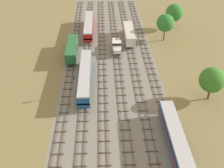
# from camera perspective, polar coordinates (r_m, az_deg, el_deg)

# --- Properties ---
(ground_plane) EXTENTS (480.00, 480.00, 0.00)m
(ground_plane) POSITION_cam_1_polar(r_m,az_deg,el_deg) (73.99, -0.12, 0.65)
(ground_plane) COLOR olive
(ballast_bed) EXTENTS (25.83, 176.00, 0.01)m
(ballast_bed) POSITION_cam_1_polar(r_m,az_deg,el_deg) (73.99, -0.12, 0.66)
(ballast_bed) COLOR gray
(ballast_bed) RESTS_ON ground
(track_far_left) EXTENTS (2.40, 126.00, 0.29)m
(track_far_left) POSITION_cam_1_polar(r_m,az_deg,el_deg) (75.22, -8.48, 0.97)
(track_far_left) COLOR #47382D
(track_far_left) RESTS_ON ground
(track_left) EXTENTS (2.40, 126.00, 0.29)m
(track_left) POSITION_cam_1_polar(r_m,az_deg,el_deg) (74.84, -5.16, 1.05)
(track_left) COLOR #47382D
(track_left) RESTS_ON ground
(track_centre_left) EXTENTS (2.40, 126.00, 0.29)m
(track_centre_left) POSITION_cam_1_polar(r_m,az_deg,el_deg) (74.72, -1.82, 1.12)
(track_centre_left) COLOR #47382D
(track_centre_left) RESTS_ON ground
(track_centre) EXTENTS (2.40, 126.00, 0.29)m
(track_centre) POSITION_cam_1_polar(r_m,az_deg,el_deg) (74.86, 1.52, 1.20)
(track_centre) COLOR #47382D
(track_centre) RESTS_ON ground
(track_centre_right) EXTENTS (2.40, 126.00, 0.29)m
(track_centre_right) POSITION_cam_1_polar(r_m,az_deg,el_deg) (75.25, 4.84, 1.26)
(track_centre_right) COLOR #47382D
(track_centre_right) RESTS_ON ground
(track_right) EXTENTS (2.40, 126.00, 0.29)m
(track_right) POSITION_cam_1_polar(r_m,az_deg,el_deg) (75.88, 8.12, 1.33)
(track_right) COLOR #47382D
(track_right) RESTS_ON ground
(diesel_railcar_right_nearest) EXTENTS (2.96, 20.50, 3.80)m
(diesel_railcar_right_nearest) POSITION_cam_1_polar(r_m,az_deg,el_deg) (54.92, 12.55, -10.80)
(diesel_railcar_right_nearest) COLOR #194C8C
(diesel_railcar_right_nearest) RESTS_ON ground
(passenger_coach_left_near) EXTENTS (2.96, 22.00, 3.80)m
(passenger_coach_left_near) POSITION_cam_1_polar(r_m,az_deg,el_deg) (71.48, -5.33, 1.67)
(passenger_coach_left_near) COLOR #194C8C
(passenger_coach_left_near) RESTS_ON ground
(freight_boxcar_far_left_mid) EXTENTS (2.87, 14.00, 3.60)m
(freight_boxcar_far_left_mid) POSITION_cam_1_polar(r_m,az_deg,el_deg) (85.22, -7.88, 6.97)
(freight_boxcar_far_left_mid) COLOR #286638
(freight_boxcar_far_left_mid) RESTS_ON ground
(shunter_loco_centre_midfar) EXTENTS (2.74, 8.46, 3.10)m
(shunter_loco_centre_midfar) POSITION_cam_1_polar(r_m,az_deg,el_deg) (87.21, 0.92, 7.63)
(shunter_loco_centre_midfar) COLOR white
(shunter_loco_centre_midfar) RESTS_ON ground
(freight_boxcar_centre_right_far) EXTENTS (2.87, 14.00, 3.60)m
(freight_boxcar_centre_right_far) POSITION_cam_1_polar(r_m,az_deg,el_deg) (94.05, 3.38, 9.89)
(freight_boxcar_centre_right_far) COLOR beige
(freight_boxcar_centre_right_far) RESTS_ON ground
(diesel_railcar_left_farther) EXTENTS (2.96, 20.50, 3.80)m
(diesel_railcar_left_farther) POSITION_cam_1_polar(r_m,az_deg,el_deg) (99.90, -4.63, 11.41)
(diesel_railcar_left_farther) COLOR red
(diesel_railcar_left_farther) RESTS_ON ground
(signal_post_nearest) EXTENTS (0.28, 0.47, 5.56)m
(signal_post_nearest) POSITION_cam_1_polar(r_m,az_deg,el_deg) (67.13, -7.38, 0.11)
(signal_post_nearest) COLOR gray
(signal_post_nearest) RESTS_ON ground
(lineside_tree_0) EXTENTS (5.88, 5.88, 8.69)m
(lineside_tree_0) POSITION_cam_1_polar(r_m,az_deg,el_deg) (104.06, 12.16, 13.56)
(lineside_tree_0) COLOR #4C331E
(lineside_tree_0) RESTS_ON ground
(lineside_tree_1) EXTENTS (5.55, 5.55, 8.74)m
(lineside_tree_1) POSITION_cam_1_polar(r_m,az_deg,el_deg) (94.18, 10.46, 11.74)
(lineside_tree_1) COLOR #4C331E
(lineside_tree_1) RESTS_ON ground
(lineside_tree_3) EXTENTS (5.81, 5.81, 8.11)m
(lineside_tree_3) POSITION_cam_1_polar(r_m,az_deg,el_deg) (68.51, 19.09, 0.76)
(lineside_tree_3) COLOR #4C331E
(lineside_tree_3) RESTS_ON ground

